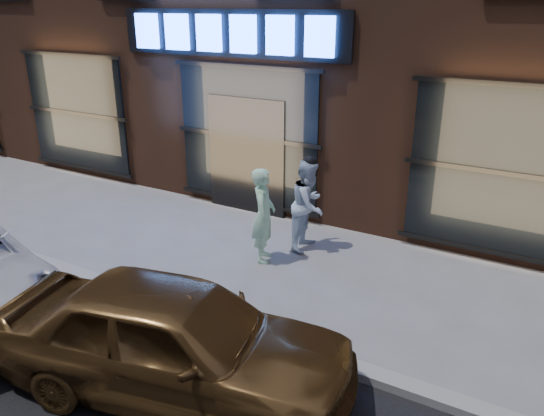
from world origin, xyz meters
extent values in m
plane|color=slate|center=(0.00, 0.00, 0.00)|extent=(90.00, 90.00, 0.00)
cube|color=gray|center=(0.00, 0.00, 0.06)|extent=(60.00, 0.25, 0.12)
cube|color=black|center=(-0.40, 3.95, 3.60)|extent=(5.20, 0.06, 0.90)
cube|color=black|center=(0.00, 3.92, 1.20)|extent=(1.80, 0.10, 2.40)
cube|color=#FFBF72|center=(-5.00, 3.98, 1.60)|extent=(3.00, 0.04, 2.60)
cube|color=black|center=(-5.00, 3.94, 1.60)|extent=(3.20, 0.06, 2.80)
cube|color=#FFBF72|center=(0.00, 3.98, 1.60)|extent=(3.00, 0.04, 2.60)
cube|color=black|center=(0.00, 3.94, 1.60)|extent=(3.20, 0.06, 2.80)
cube|color=#FFBF72|center=(5.00, 3.98, 1.60)|extent=(3.00, 0.04, 2.60)
cube|color=black|center=(5.00, 3.94, 1.60)|extent=(3.20, 0.06, 2.80)
cube|color=#2659FF|center=(-2.40, 3.88, 3.60)|extent=(0.55, 0.12, 0.70)
cube|color=#2659FF|center=(-1.60, 3.88, 3.60)|extent=(0.55, 0.12, 0.70)
cube|color=#2659FF|center=(-0.80, 3.88, 3.60)|extent=(0.55, 0.12, 0.70)
cube|color=#2659FF|center=(0.00, 3.88, 3.60)|extent=(0.55, 0.12, 0.70)
cube|color=#2659FF|center=(0.80, 3.88, 3.60)|extent=(0.55, 0.12, 0.70)
cube|color=#2659FF|center=(1.60, 3.88, 3.60)|extent=(0.55, 0.12, 0.70)
imported|color=#C2FFD0|center=(1.49, 2.08, 0.82)|extent=(0.61, 0.71, 1.64)
imported|color=white|center=(1.94, 2.91, 0.82)|extent=(0.66, 0.83, 1.64)
imported|color=brown|center=(2.35, -1.26, 0.69)|extent=(4.29, 2.45, 1.37)
camera|label=1|loc=(5.73, -5.01, 4.16)|focal=35.00mm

